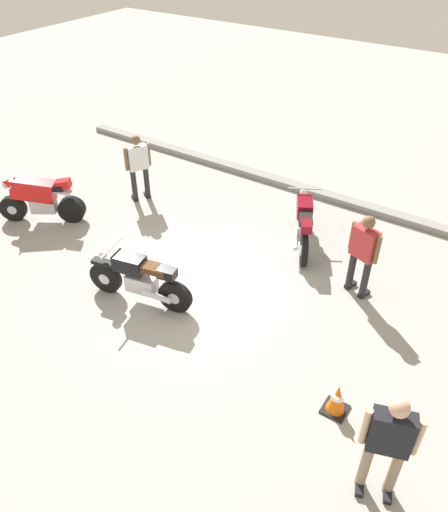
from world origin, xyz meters
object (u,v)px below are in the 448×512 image
motorcycle_black_cruiser (139,279)px  person_in_white_shirt (138,164)px  motorcycle_red_sportbike (39,198)px  person_in_black_shirt (388,441)px  traffic_cone (337,399)px  motorcycle_maroon_cruiser (303,223)px  person_in_red_shirt (363,251)px

motorcycle_black_cruiser → person_in_white_shirt: 3.82m
person_in_white_shirt → motorcycle_red_sportbike: bearing=85.5°
motorcycle_black_cruiser → person_in_black_shirt: 5.02m
motorcycle_red_sportbike → traffic_cone: size_ratio=3.31×
person_in_black_shirt → traffic_cone: 1.43m
motorcycle_black_cruiser → person_in_black_shirt: person_in_black_shirt is taller
motorcycle_maroon_cruiser → motorcycle_red_sportbike: (-5.37, -2.45, 0.07)m
motorcycle_black_cruiser → traffic_cone: (3.99, -0.26, -0.26)m
person_in_black_shirt → traffic_cone: (-0.89, 0.83, -0.76)m
person_in_white_shirt → person_in_black_shirt: 8.37m
motorcycle_maroon_cruiser → traffic_cone: bearing=-175.5°
traffic_cone → motorcycle_red_sportbike: bearing=171.7°
person_in_red_shirt → traffic_cone: size_ratio=3.19×
person_in_white_shirt → person_in_red_shirt: 5.74m
motorcycle_black_cruiser → motorcycle_maroon_cruiser: same height
person_in_black_shirt → traffic_cone: person_in_black_shirt is taller
motorcycle_red_sportbike → person_in_red_shirt: size_ratio=1.04×
motorcycle_black_cruiser → person_in_white_shirt: bearing=-60.3°
motorcycle_red_sportbike → person_in_red_shirt: person_in_red_shirt is taller
person_in_white_shirt → person_in_red_shirt: bearing=-157.2°
motorcycle_black_cruiser → traffic_cone: motorcycle_black_cruiser is taller
person_in_black_shirt → person_in_red_shirt: (-1.66, 3.52, -0.05)m
motorcycle_red_sportbike → person_in_white_shirt: size_ratio=1.06×
motorcycle_maroon_cruiser → person_in_black_shirt: person_in_black_shirt is taller
motorcycle_black_cruiser → motorcycle_red_sportbike: size_ratio=1.18×
motorcycle_maroon_cruiser → person_in_black_shirt: 5.49m
traffic_cone → motorcycle_black_cruiser: bearing=176.3°
person_in_white_shirt → traffic_cone: (6.49, -3.12, -0.68)m
motorcycle_red_sportbike → person_in_black_shirt: 8.83m
traffic_cone → person_in_black_shirt: bearing=-43.0°
motorcycle_maroon_cruiser → person_in_red_shirt: bearing=-148.1°
person_in_red_shirt → motorcycle_black_cruiser: bearing=146.7°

